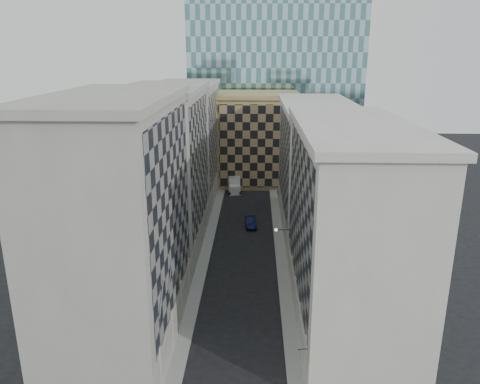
# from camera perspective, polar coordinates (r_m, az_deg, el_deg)

# --- Properties ---
(sidewalk_west) EXTENTS (1.50, 100.00, 0.15)m
(sidewalk_west) POSITION_cam_1_polar(r_m,az_deg,el_deg) (65.68, -4.26, -7.55)
(sidewalk_west) COLOR #999994
(sidewalk_west) RESTS_ON ground
(sidewalk_east) EXTENTS (1.50, 100.00, 0.15)m
(sidewalk_east) POSITION_cam_1_polar(r_m,az_deg,el_deg) (65.43, 5.01, -7.67)
(sidewalk_east) COLOR #999994
(sidewalk_east) RESTS_ON ground
(bldg_left_a) EXTENTS (10.80, 22.80, 23.70)m
(bldg_left_a) POSITION_cam_1_polar(r_m,az_deg,el_deg) (45.01, -14.31, -3.69)
(bldg_left_a) COLOR #A09A90
(bldg_left_a) RESTS_ON ground
(bldg_left_b) EXTENTS (10.80, 22.80, 22.70)m
(bldg_left_b) POSITION_cam_1_polar(r_m,az_deg,el_deg) (65.59, -9.10, 2.67)
(bldg_left_b) COLOR #9A988F
(bldg_left_b) RESTS_ON ground
(bldg_left_c) EXTENTS (10.80, 22.80, 21.70)m
(bldg_left_c) POSITION_cam_1_polar(r_m,az_deg,el_deg) (86.87, -6.39, 5.96)
(bldg_left_c) COLOR #A09A90
(bldg_left_c) RESTS_ON ground
(bldg_right_a) EXTENTS (10.80, 26.80, 20.70)m
(bldg_right_a) POSITION_cam_1_polar(r_m,az_deg,el_deg) (48.42, 12.90, -4.00)
(bldg_right_a) COLOR beige
(bldg_right_a) RESTS_ON ground
(bldg_right_b) EXTENTS (10.80, 28.80, 19.70)m
(bldg_right_b) POSITION_cam_1_polar(r_m,az_deg,el_deg) (74.06, 9.11, 3.15)
(bldg_right_b) COLOR beige
(bldg_right_b) RESTS_ON ground
(tan_block) EXTENTS (16.80, 14.80, 18.80)m
(tan_block) POSITION_cam_1_polar(r_m,az_deg,el_deg) (98.90, 2.15, 6.58)
(tan_block) COLOR #A38956
(tan_block) RESTS_ON ground
(church_tower) EXTENTS (7.20, 7.20, 51.50)m
(church_tower) POSITION_cam_1_polar(r_m,az_deg,el_deg) (111.38, 1.17, 16.82)
(church_tower) COLOR #302C26
(church_tower) RESTS_ON ground
(flagpoles_left) EXTENTS (0.10, 6.33, 2.33)m
(flagpoles_left) POSITION_cam_1_polar(r_m,az_deg,el_deg) (41.00, -9.01, -11.35)
(flagpoles_left) COLOR gray
(flagpoles_left) RESTS_ON ground
(bracket_lamp) EXTENTS (1.98, 0.36, 0.36)m
(bracket_lamp) POSITION_cam_1_polar(r_m,az_deg,el_deg) (57.47, 4.59, -4.61)
(bracket_lamp) COLOR black
(bracket_lamp) RESTS_ON ground
(box_truck) EXTENTS (2.83, 5.76, 3.05)m
(box_truck) POSITION_cam_1_polar(r_m,az_deg,el_deg) (93.59, -0.71, 0.88)
(box_truck) COLOR silver
(box_truck) RESTS_ON ground
(dark_car) EXTENTS (2.00, 4.76, 1.53)m
(dark_car) POSITION_cam_1_polar(r_m,az_deg,el_deg) (75.17, 1.28, -3.68)
(dark_car) COLOR #0E1035
(dark_car) RESTS_ON ground
(shop_sign) EXTENTS (0.88, 0.78, 0.86)m
(shop_sign) POSITION_cam_1_polar(r_m,az_deg,el_deg) (40.18, 7.43, -18.94)
(shop_sign) COLOR black
(shop_sign) RESTS_ON ground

